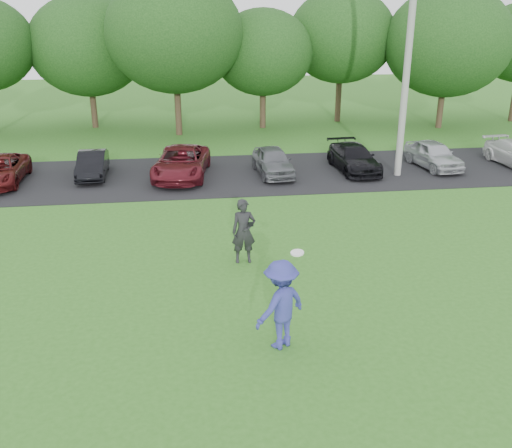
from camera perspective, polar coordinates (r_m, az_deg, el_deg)
The scene contains 7 objects.
ground at distance 12.92m, azimuth 2.08°, elevation -10.94°, with size 100.00×100.00×0.00m, color #2F681D.
parking_lot at distance 24.84m, azimuth -2.90°, elevation 4.99°, with size 32.00×6.50×0.03m, color black.
utility_pole at distance 24.54m, azimuth 15.04°, elevation 16.71°, with size 0.28×0.28×10.61m, color gray.
frisbee_player at distance 12.04m, azimuth 2.50°, elevation -8.05°, with size 1.47×1.33×2.29m.
camera_bystander at distance 15.96m, azimuth -1.24°, elevation -0.74°, with size 0.68×0.46×1.86m.
parked_cars at distance 24.52m, azimuth -4.88°, elevation 6.17°, with size 28.16×4.80×1.26m.
tree_row at distance 33.80m, azimuth -1.85°, elevation 17.66°, with size 42.39×9.85×8.64m.
Camera 1 is at (-1.90, -10.81, 6.82)m, focal length 40.00 mm.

